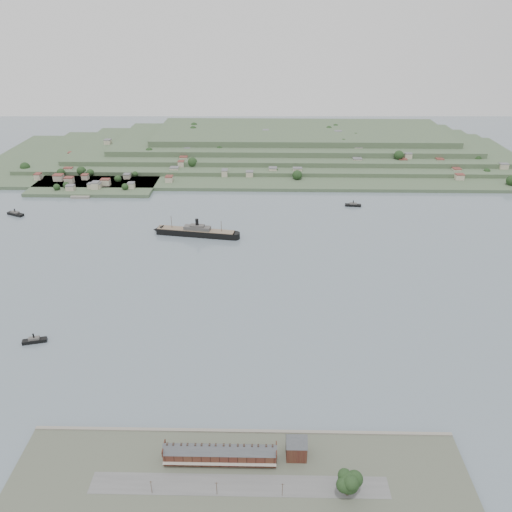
{
  "coord_description": "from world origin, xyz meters",
  "views": [
    {
      "loc": [
        11.11,
        -341.1,
        203.97
      ],
      "look_at": [
        3.56,
        30.0,
        14.77
      ],
      "focal_mm": 35.0,
      "sensor_mm": 36.0,
      "label": 1
    }
  ],
  "objects_px": {
    "gabled_building": "(296,446)",
    "tugboat": "(35,340)",
    "terrace_row": "(220,454)",
    "steamship": "(194,232)",
    "fig_tree": "(349,482)"
  },
  "relations": [
    {
      "from": "terrace_row",
      "to": "tugboat",
      "type": "bearing_deg",
      "value": 144.22
    },
    {
      "from": "steamship",
      "to": "tugboat",
      "type": "xyz_separation_m",
      "value": [
        -84.35,
        -174.31,
        -2.19
      ]
    },
    {
      "from": "terrace_row",
      "to": "gabled_building",
      "type": "xyz_separation_m",
      "value": [
        37.5,
        4.02,
        1.34
      ]
    },
    {
      "from": "gabled_building",
      "to": "steamship",
      "type": "distance_m",
      "value": 279.92
    },
    {
      "from": "terrace_row",
      "to": "fig_tree",
      "type": "bearing_deg",
      "value": -16.78
    },
    {
      "from": "tugboat",
      "to": "gabled_building",
      "type": "bearing_deg",
      "value": -28.31
    },
    {
      "from": "terrace_row",
      "to": "steamship",
      "type": "height_order",
      "value": "steamship"
    },
    {
      "from": "tugboat",
      "to": "fig_tree",
      "type": "xyz_separation_m",
      "value": [
        193.35,
        -114.12,
        8.83
      ]
    },
    {
      "from": "terrace_row",
      "to": "tugboat",
      "type": "relative_size",
      "value": 3.45
    },
    {
      "from": "terrace_row",
      "to": "steamship",
      "type": "xyz_separation_m",
      "value": [
        -48.8,
        270.27,
        -2.94
      ]
    },
    {
      "from": "terrace_row",
      "to": "tugboat",
      "type": "xyz_separation_m",
      "value": [
        -133.14,
        95.96,
        -5.13
      ]
    },
    {
      "from": "fig_tree",
      "to": "steamship",
      "type": "bearing_deg",
      "value": 110.7
    },
    {
      "from": "steamship",
      "to": "fig_tree",
      "type": "relative_size",
      "value": 6.27
    },
    {
      "from": "gabled_building",
      "to": "tugboat",
      "type": "bearing_deg",
      "value": 151.69
    },
    {
      "from": "gabled_building",
      "to": "tugboat",
      "type": "xyz_separation_m",
      "value": [
        -170.64,
        91.94,
        -6.48
      ]
    }
  ]
}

